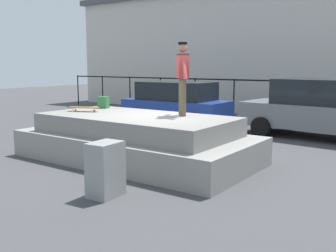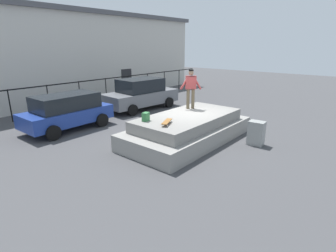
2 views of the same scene
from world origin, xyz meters
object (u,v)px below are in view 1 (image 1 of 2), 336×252
object	(u,v)px
backpack	(103,102)
utility_box	(105,169)
car_grey_sedan_mid	(319,109)
skateboard	(84,108)
skateboarder	(182,73)
car_blue_hatchback_near	(176,102)

from	to	relation	value
backpack	utility_box	world-z (taller)	backpack
backpack	car_grey_sedan_mid	size ratio (longest dim) A/B	0.07
skateboard	utility_box	size ratio (longest dim) A/B	0.84
skateboarder	utility_box	xyz separation A→B (m)	(0.35, -2.95, -1.61)
skateboarder	backpack	size ratio (longest dim) A/B	5.32
skateboard	backpack	xyz separation A→B (m)	(-0.17, 0.89, 0.06)
skateboarder	backpack	bearing A→B (deg)	177.68
skateboard	utility_box	distance (m)	3.68
skateboarder	car_grey_sedan_mid	bearing A→B (deg)	70.00
skateboarder	skateboard	xyz separation A→B (m)	(-2.54, -0.78, -0.90)
car_grey_sedan_mid	skateboard	bearing A→B (deg)	-126.95
skateboarder	utility_box	size ratio (longest dim) A/B	1.78
backpack	skateboarder	bearing A→B (deg)	-18.41
car_grey_sedan_mid	utility_box	bearing A→B (deg)	-100.48
skateboarder	car_blue_hatchback_near	size ratio (longest dim) A/B	0.42
utility_box	car_grey_sedan_mid	bearing A→B (deg)	75.27
utility_box	skateboard	bearing A→B (deg)	138.78
skateboarder	car_grey_sedan_mid	size ratio (longest dim) A/B	0.35
skateboarder	backpack	xyz separation A→B (m)	(-2.71, 0.11, -0.84)
car_blue_hatchback_near	car_grey_sedan_mid	world-z (taller)	car_grey_sedan_mid
skateboard	car_blue_hatchback_near	world-z (taller)	car_blue_hatchback_near
car_blue_hatchback_near	utility_box	distance (m)	8.44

